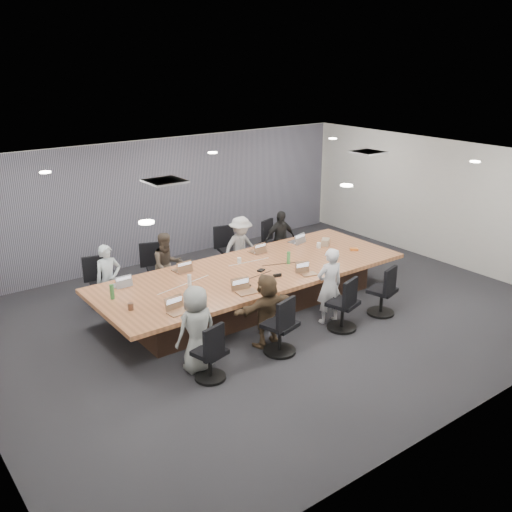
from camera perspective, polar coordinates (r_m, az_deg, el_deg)
floor at (r=10.62m, az=1.30°, el=-5.93°), size 10.00×8.00×0.00m
ceiling at (r=9.74m, az=1.43°, el=9.10°), size 10.00×8.00×0.00m
wall_back at (r=13.35m, az=-9.34°, el=5.59°), size 10.00×0.00×2.80m
wall_front at (r=7.60m, az=20.43°, el=-6.47°), size 10.00×0.00×2.80m
wall_right at (r=13.64m, az=18.20°, el=5.17°), size 0.00×8.00×2.80m
curtain at (r=13.28m, az=-9.18°, el=5.52°), size 9.80×0.04×2.80m
conference_table at (r=10.82m, az=-0.32°, el=-3.10°), size 6.00×2.20×0.74m
chair_0 at (r=11.20m, az=-15.10°, el=-3.15°), size 0.62×0.62×0.74m
chair_1 at (r=11.64m, az=-9.63°, el=-1.69°), size 0.69×0.69×0.81m
chair_2 at (r=12.47m, az=-2.46°, el=0.19°), size 0.71×0.71×0.87m
chair_3 at (r=13.09m, az=1.45°, el=0.88°), size 0.63×0.63×0.74m
chair_4 at (r=8.54m, az=-4.65°, el=-10.03°), size 0.60×0.60×0.73m
chair_5 at (r=9.19m, az=2.41°, el=-7.33°), size 0.69×0.69×0.83m
chair_6 at (r=10.06m, az=8.66°, el=-5.12°), size 0.68×0.68×0.81m
chair_7 at (r=10.76m, az=12.47°, el=-3.78°), size 0.65×0.65×0.78m
person_0 at (r=10.79m, az=-14.53°, el=-2.31°), size 0.49×0.33×1.33m
laptop_0 at (r=10.29m, az=-13.37°, el=-2.80°), size 0.30×0.21×0.02m
person_1 at (r=11.26m, az=-8.88°, el=-0.97°), size 0.68×0.55×1.33m
laptop_1 at (r=10.77m, az=-7.51°, el=-1.38°), size 0.32×0.23×0.02m
person_2 at (r=12.12m, az=-1.54°, el=0.84°), size 0.89×0.53×1.36m
laptop_2 at (r=11.67m, az=0.02°, el=0.47°), size 0.31×0.22×0.02m
person_3 at (r=12.74m, az=2.43°, el=1.67°), size 0.80×0.41×1.31m
laptop_3 at (r=12.32m, az=4.05°, el=1.46°), size 0.37×0.29×0.02m
person_4 at (r=8.65m, az=-5.96°, el=-7.27°), size 0.69×0.47×1.36m
laptop_4 at (r=9.05m, az=-7.78°, el=-5.60°), size 0.34×0.25×0.02m
person_5 at (r=9.35m, az=1.07°, el=-5.42°), size 1.17×0.41×1.25m
laptop_5 at (r=9.70m, az=-0.92°, el=-3.64°), size 0.37×0.28×0.02m
person_6 at (r=10.17m, az=7.35°, el=-2.97°), size 0.57×0.43×1.40m
laptop_6 at (r=10.52m, az=5.29°, el=-1.82°), size 0.32×0.26×0.02m
bottle_green_left at (r=9.71m, az=-14.20°, el=-3.49°), size 0.09×0.09×0.25m
bottle_green_right at (r=11.00m, az=3.28°, el=-0.18°), size 0.07×0.07×0.24m
bottle_clear at (r=9.96m, az=-6.66°, el=-2.48°), size 0.07×0.07×0.23m
cup_white_far at (r=11.06m, az=-1.69°, el=-0.42°), size 0.10×0.10×0.10m
cup_white_near at (r=11.97m, az=6.30°, el=1.08°), size 0.11×0.11×0.11m
mug_brown at (r=9.27m, az=-12.42°, el=-4.96°), size 0.11×0.11×0.11m
mic_left at (r=9.94m, az=-0.98°, el=-3.02°), size 0.17×0.14×0.03m
mic_right at (r=10.65m, az=0.51°, el=-1.43°), size 0.17×0.14×0.03m
stapler at (r=10.37m, az=2.15°, el=-1.94°), size 0.16×0.08×0.06m
canvas_bag at (r=12.16m, az=6.95°, el=1.40°), size 0.28×0.27×0.13m
snack_packet at (r=11.95m, az=9.78°, el=0.68°), size 0.20×0.19×0.04m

